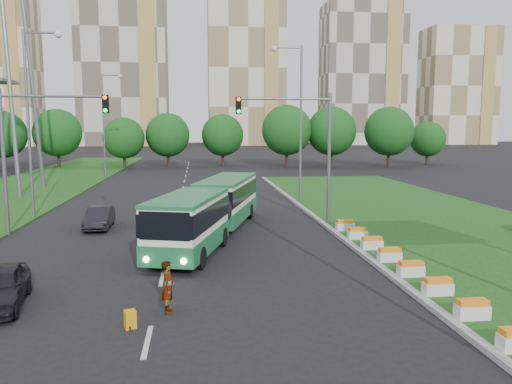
{
  "coord_description": "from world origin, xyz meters",
  "views": [
    {
      "loc": [
        -1.53,
        -19.5,
        5.93
      ],
      "look_at": [
        1.46,
        5.98,
        2.6
      ],
      "focal_mm": 35.0,
      "sensor_mm": 36.0,
      "label": 1
    }
  ],
  "objects": [
    {
      "name": "ground",
      "position": [
        0.0,
        0.0,
        0.0
      ],
      "size": [
        360.0,
        360.0,
        0.0
      ],
      "primitive_type": "plane",
      "color": "black",
      "rests_on": "ground"
    },
    {
      "name": "grass_median",
      "position": [
        13.0,
        8.0,
        0.07
      ],
      "size": [
        14.0,
        60.0,
        0.15
      ],
      "primitive_type": "cube",
      "color": "#194714",
      "rests_on": "ground"
    },
    {
      "name": "median_kerb",
      "position": [
        6.05,
        8.0,
        0.09
      ],
      "size": [
        0.3,
        60.0,
        0.18
      ],
      "primitive_type": "cube",
      "color": "#999999",
      "rests_on": "ground"
    },
    {
      "name": "left_verge",
      "position": [
        -18.0,
        25.0,
        0.05
      ],
      "size": [
        12.0,
        110.0,
        0.1
      ],
      "primitive_type": "cube",
      "color": "#194714",
      "rests_on": "ground"
    },
    {
      "name": "lane_markings",
      "position": [
        -3.0,
        20.0,
        0.0
      ],
      "size": [
        0.2,
        100.0,
        0.01
      ],
      "primitive_type": null,
      "color": "#BABCB4",
      "rests_on": "ground"
    },
    {
      "name": "flower_planters",
      "position": [
        6.7,
        -0.3,
        0.45
      ],
      "size": [
        1.1,
        15.9,
        0.6
      ],
      "primitive_type": null,
      "color": "silver",
      "rests_on": "grass_median"
    },
    {
      "name": "traffic_mast_median",
      "position": [
        4.78,
        10.0,
        5.35
      ],
      "size": [
        5.76,
        0.32,
        8.0
      ],
      "color": "slate",
      "rests_on": "ground"
    },
    {
      "name": "traffic_mast_left",
      "position": [
        -10.38,
        9.0,
        5.35
      ],
      "size": [
        5.76,
        0.32,
        8.0
      ],
      "color": "slate",
      "rests_on": "ground"
    },
    {
      "name": "street_lamps",
      "position": [
        -3.0,
        10.0,
        6.0
      ],
      "size": [
        36.0,
        60.0,
        12.0
      ],
      "primitive_type": null,
      "color": "slate",
      "rests_on": "ground"
    },
    {
      "name": "tree_line",
      "position": [
        10.0,
        55.0,
        4.5
      ],
      "size": [
        120.0,
        8.0,
        9.0
      ],
      "primitive_type": null,
      "color": "#144B16",
      "rests_on": "ground"
    },
    {
      "name": "apartment_tower_cwest",
      "position": [
        -25.0,
        150.0,
        26.0
      ],
      "size": [
        28.0,
        15.0,
        52.0
      ],
      "primitive_type": "cube",
      "color": "beige",
      "rests_on": "ground"
    },
    {
      "name": "apartment_tower_ceast",
      "position": [
        15.0,
        150.0,
        25.0
      ],
      "size": [
        25.0,
        15.0,
        50.0
      ],
      "primitive_type": "cube",
      "color": "beige",
      "rests_on": "ground"
    },
    {
      "name": "apartment_tower_east",
      "position": [
        55.0,
        150.0,
        23.5
      ],
      "size": [
        27.0,
        15.0,
        47.0
      ],
      "primitive_type": "cube",
      "color": "beige",
      "rests_on": "ground"
    },
    {
      "name": "midrise_east",
      "position": [
        90.0,
        150.0,
        20.0
      ],
      "size": [
        24.0,
        14.0,
        40.0
      ],
      "primitive_type": "cube",
      "color": "beige",
      "rests_on": "ground"
    },
    {
      "name": "articulated_bus",
      "position": [
        -0.97,
        7.35,
        1.52
      ],
      "size": [
        2.36,
        15.13,
        2.49
      ],
      "rotation": [
        0.0,
        0.0,
        -0.28
      ],
      "color": "white",
      "rests_on": "ground"
    },
    {
      "name": "car_left_far",
      "position": [
        -7.34,
        10.39,
        0.63
      ],
      "size": [
        1.44,
        3.89,
        1.27
      ],
      "primitive_type": "imported",
      "rotation": [
        0.0,
        0.0,
        0.03
      ],
      "color": "black",
      "rests_on": "ground"
    },
    {
      "name": "pedestrian",
      "position": [
        -2.53,
        -3.83,
        0.86
      ],
      "size": [
        0.45,
        0.65,
        1.71
      ],
      "primitive_type": "imported",
      "rotation": [
        0.0,
        0.0,
        1.51
      ],
      "color": "gray",
      "rests_on": "ground"
    },
    {
      "name": "shopping_trolley",
      "position": [
        -3.59,
        -4.98,
        0.27
      ],
      "size": [
        0.32,
        0.34,
        0.55
      ],
      "rotation": [
        0.0,
        0.0,
        0.38
      ],
      "color": "orange",
      "rests_on": "ground"
    }
  ]
}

